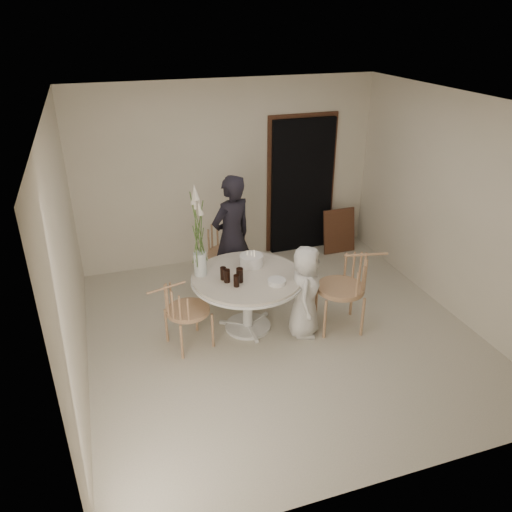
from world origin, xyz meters
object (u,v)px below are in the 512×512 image
object	(u,v)px
birthday_cake	(251,260)
flower_vase	(199,238)
girl	(232,238)
chair_far	(226,243)
table	(247,284)
chair_right	(353,280)
chair_left	(178,307)
boy	(305,292)

from	to	relation	value
birthday_cake	flower_vase	bearing A→B (deg)	-176.97
girl	flower_vase	world-z (taller)	flower_vase
chair_far	girl	bearing A→B (deg)	-85.22
table	birthday_cake	world-z (taller)	birthday_cake
chair_right	birthday_cake	distance (m)	1.23
chair_right	birthday_cake	bearing A→B (deg)	-106.06
chair_far	chair_right	xyz separation A→B (m)	(1.15, -1.49, 0.01)
chair_far	chair_left	xyz separation A→B (m)	(-0.91, -1.30, -0.08)
chair_far	boy	distance (m)	1.57
chair_far	chair_left	bearing A→B (deg)	-120.19
girl	flower_vase	xyz separation A→B (m)	(-0.57, -0.65, 0.35)
chair_right	chair_left	size ratio (longest dim) A/B	1.16
chair_left	birthday_cake	size ratio (longest dim) A/B	3.01
chair_far	girl	size ratio (longest dim) A/B	0.58
chair_left	girl	xyz separation A→B (m)	(0.91, 1.00, 0.29)
chair_right	girl	bearing A→B (deg)	-124.21
chair_left	chair_far	bearing A→B (deg)	-51.18
chair_left	flower_vase	size ratio (longest dim) A/B	0.77
flower_vase	birthday_cake	bearing A→B (deg)	3.03
table	chair_left	world-z (taller)	chair_left
birthday_cake	flower_vase	distance (m)	0.75
flower_vase	chair_right	bearing A→B (deg)	-17.35
boy	birthday_cake	bearing A→B (deg)	67.04
girl	boy	xyz separation A→B (m)	(0.55, -1.17, -0.27)
chair_far	birthday_cake	world-z (taller)	chair_far
chair_left	girl	bearing A→B (deg)	-58.55
chair_right	girl	xyz separation A→B (m)	(-1.15, 1.19, 0.21)
chair_left	birthday_cake	xyz separation A→B (m)	(0.98, 0.38, 0.24)
chair_right	chair_left	distance (m)	2.07
table	chair_far	world-z (taller)	chair_far
table	chair_far	distance (m)	1.15
flower_vase	boy	bearing A→B (deg)	-24.76
flower_vase	table	bearing A→B (deg)	-20.79
birthday_cake	chair_left	bearing A→B (deg)	-159.09
chair_right	girl	world-z (taller)	girl
chair_far	flower_vase	distance (m)	1.25
girl	birthday_cake	bearing A→B (deg)	72.51
chair_left	boy	size ratio (longest dim) A/B	0.75
table	birthday_cake	size ratio (longest dim) A/B	4.67
chair_left	boy	distance (m)	1.47
boy	birthday_cake	distance (m)	0.76
boy	girl	bearing A→B (deg)	51.08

